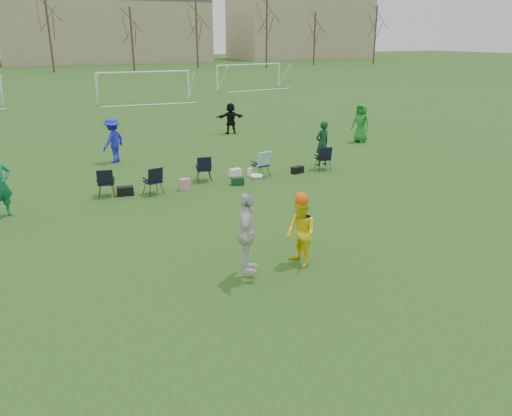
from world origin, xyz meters
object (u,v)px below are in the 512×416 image
goal_right (249,69)px  fielder_black (231,118)px  fielder_blue (113,140)px  fielder_green_far (361,123)px  goal_mid (143,78)px  center_contest (274,232)px

goal_right → fielder_black: bearing=-124.9°
fielder_blue → fielder_black: size_ratio=1.12×
fielder_green_far → goal_mid: bearing=173.8°
goal_mid → goal_right: 13.42m
fielder_green_far → center_contest: bearing=-66.9°
goal_right → center_contest: bearing=-121.7°
fielder_green_far → center_contest: center_contest is taller
fielder_blue → fielder_black: bearing=166.4°
fielder_black → fielder_blue: bearing=37.1°
fielder_green_far → goal_mid: 21.27m
center_contest → fielder_black: bearing=70.8°
goal_right → fielder_blue: bearing=-133.2°
fielder_blue → goal_mid: size_ratio=0.26×
fielder_blue → goal_right: size_ratio=0.26×
center_contest → goal_mid: (4.49, 31.65, 0.94)m
fielder_black → goal_right: (10.84, 21.38, 1.08)m
center_contest → goal_right: bearing=66.3°
goal_mid → fielder_blue: bearing=-102.9°
center_contest → goal_mid: bearing=81.9°
fielder_blue → fielder_green_far: fielder_green_far is taller
fielder_green_far → fielder_blue: bearing=-117.9°
goal_mid → fielder_green_far: bearing=-68.8°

